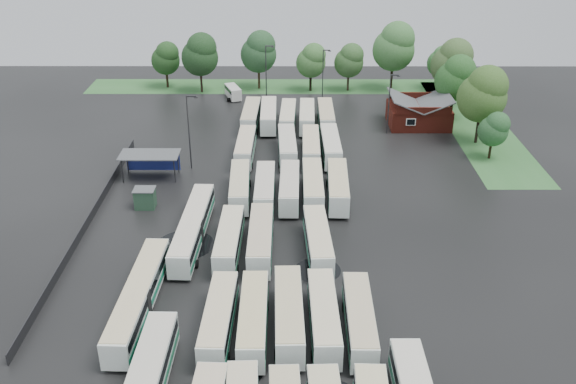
{
  "coord_description": "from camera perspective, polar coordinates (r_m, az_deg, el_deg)",
  "views": [
    {
      "loc": [
        2.16,
        -59.97,
        38.23
      ],
      "look_at": [
        2.0,
        12.0,
        2.5
      ],
      "focal_mm": 40.0,
      "sensor_mm": 36.0,
      "label": 1
    }
  ],
  "objects": [
    {
      "name": "bus_r1c3",
      "position": [
        60.08,
        3.19,
        -10.97
      ],
      "size": [
        2.75,
        11.85,
        3.28
      ],
      "rotation": [
        0.0,
        0.0,
        0.02
      ],
      "color": "silver",
      "rests_on": "ground"
    },
    {
      "name": "tree_north_6",
      "position": [
        130.81,
        13.5,
        11.25
      ],
      "size": [
        5.28,
        5.28,
        8.74
      ],
      "color": "black",
      "rests_on": "ground"
    },
    {
      "name": "tree_east_1",
      "position": [
        103.71,
        17.01,
        8.36
      ],
      "size": [
        7.61,
        7.61,
        12.6
      ],
      "color": "black",
      "rests_on": "ground"
    },
    {
      "name": "tree_east_3",
      "position": [
        120.84,
        14.46,
        11.1
      ],
      "size": [
        7.51,
        7.51,
        12.43
      ],
      "color": "#2E2112",
      "rests_on": "ground"
    },
    {
      "name": "tree_north_3",
      "position": [
        126.05,
        2.13,
        11.62
      ],
      "size": [
        5.74,
        5.74,
        9.51
      ],
      "color": "black",
      "rests_on": "ground"
    },
    {
      "name": "bus_r1c1",
      "position": [
        59.77,
        -3.1,
        -11.19
      ],
      "size": [
        2.6,
        11.81,
        3.28
      ],
      "rotation": [
        0.0,
        0.0,
        0.01
      ],
      "color": "silver",
      "rests_on": "ground"
    },
    {
      "name": "bus_r3c4",
      "position": [
        83.52,
        4.45,
        0.5
      ],
      "size": [
        3.02,
        12.22,
        3.38
      ],
      "rotation": [
        0.0,
        0.0,
        -0.04
      ],
      "color": "silver",
      "rests_on": "ground"
    },
    {
      "name": "tree_north_0",
      "position": [
        130.48,
        -10.78,
        11.63
      ],
      "size": [
        5.61,
        5.6,
        9.27
      ],
      "color": "black",
      "rests_on": "ground"
    },
    {
      "name": "bus_r1c0",
      "position": [
        60.1,
        -6.17,
        -11.12
      ],
      "size": [
        2.78,
        11.67,
        3.23
      ],
      "rotation": [
        0.0,
        0.0,
        -0.03
      ],
      "color": "silver",
      "rests_on": "ground"
    },
    {
      "name": "wash_shed",
      "position": [
        91.32,
        -12.14,
        3.08
      ],
      "size": [
        8.2,
        4.2,
        3.58
      ],
      "color": "#2D2D30",
      "rests_on": "ground"
    },
    {
      "name": "tree_east_2",
      "position": [
        114.14,
        14.74,
        9.81
      ],
      "size": [
        6.82,
        6.82,
        11.3
      ],
      "color": "black",
      "rests_on": "ground"
    },
    {
      "name": "bus_r4c3",
      "position": [
        95.65,
        2.04,
        4.01
      ],
      "size": [
        2.7,
        11.9,
        3.3
      ],
      "rotation": [
        0.0,
        0.0,
        -0.01
      ],
      "color": "silver",
      "rests_on": "ground"
    },
    {
      "name": "bus_r3c2",
      "position": [
        83.14,
        0.13,
        0.42
      ],
      "size": [
        2.72,
        11.79,
        3.27
      ],
      "rotation": [
        0.0,
        0.0,
        -0.02
      ],
      "color": "silver",
      "rests_on": "ground"
    },
    {
      "name": "bus_r5c3",
      "position": [
        108.26,
        1.7,
        6.72
      ],
      "size": [
        2.8,
        11.72,
        3.24
      ],
      "rotation": [
        0.0,
        0.0,
        -0.03
      ],
      "color": "silver",
      "rests_on": "ground"
    },
    {
      "name": "bus_r4c0",
      "position": [
        95.87,
        -3.8,
        4.0
      ],
      "size": [
        2.68,
        11.69,
        3.24
      ],
      "rotation": [
        0.0,
        0.0,
        -0.02
      ],
      "color": "silver",
      "rests_on": "ground"
    },
    {
      "name": "tree_north_1",
      "position": [
        125.91,
        -7.79,
        12.05
      ],
      "size": [
        7.07,
        7.07,
        11.7
      ],
      "color": "black",
      "rests_on": "ground"
    },
    {
      "name": "bus_r2c0",
      "position": [
        71.7,
        -5.26,
        -4.27
      ],
      "size": [
        2.69,
        11.74,
        3.26
      ],
      "rotation": [
        0.0,
        0.0,
        -0.02
      ],
      "color": "silver",
      "rests_on": "ground"
    },
    {
      "name": "brick_building",
      "position": [
        111.15,
        11.53,
        6.76
      ],
      "size": [
        10.07,
        8.6,
        5.39
      ],
      "color": "maroon",
      "rests_on": "ground"
    },
    {
      "name": "puddle_3",
      "position": [
        69.56,
        2.65,
        -6.96
      ],
      "size": [
        5.03,
        5.03,
        0.01
      ],
      "primitive_type": "cylinder",
      "color": "black",
      "rests_on": "ground"
    },
    {
      "name": "lamp_post_back_w",
      "position": [
        118.75,
        -1.9,
        10.77
      ],
      "size": [
        1.66,
        0.32,
        10.79
      ],
      "color": "#2D2D30",
      "rests_on": "ground"
    },
    {
      "name": "tree_north_2",
      "position": [
        127.26,
        -2.57,
        12.39
      ],
      "size": [
        7.0,
        7.0,
        11.59
      ],
      "color": "#382619",
      "rests_on": "ground"
    },
    {
      "name": "artic_bus_west_c",
      "position": [
        64.01,
        -13.13,
        -9.08
      ],
      "size": [
        3.06,
        17.64,
        3.26
      ],
      "rotation": [
        0.0,
        0.0,
        -0.03
      ],
      "color": "silver",
      "rests_on": "ground"
    },
    {
      "name": "bus_r2c3",
      "position": [
        71.3,
        2.67,
        -4.34
      ],
      "size": [
        3.1,
        12.0,
        3.31
      ],
      "rotation": [
        0.0,
        0.0,
        0.05
      ],
      "color": "silver",
      "rests_on": "ground"
    },
    {
      "name": "bus_r1c4",
      "position": [
        60.0,
        6.37,
        -11.2
      ],
      "size": [
        2.64,
        11.64,
        3.23
      ],
      "rotation": [
        0.0,
        0.0,
        -0.02
      ],
      "color": "silver",
      "rests_on": "ground"
    },
    {
      "name": "grass_strip_east",
      "position": [
        114.17,
        16.4,
        5.75
      ],
      "size": [
        10.0,
        50.0,
        0.01
      ],
      "primitive_type": "cube",
      "color": "#336C31",
      "rests_on": "ground"
    },
    {
      "name": "puddle_2",
      "position": [
        74.92,
        -9.17,
        -4.65
      ],
      "size": [
        6.83,
        6.83,
        0.01
      ],
      "primitive_type": "cylinder",
      "color": "black",
      "rests_on": "ground"
    },
    {
      "name": "bus_r5c4",
      "position": [
        108.63,
        3.39,
        6.76
      ],
      "size": [
        2.54,
        11.71,
        3.26
      ],
      "rotation": [
        0.0,
        0.0,
        -0.0
      ],
      "color": "silver",
      "rests_on": "ground"
    },
    {
      "name": "minibus",
      "position": [
        123.27,
        -4.91,
        8.87
      ],
      "size": [
        3.64,
        5.68,
        2.33
      ],
      "rotation": [
        0.0,
        0.0,
        0.34
      ],
      "color": "silver",
      "rests_on": "ground"
    },
    {
      "name": "bus_r5c0",
      "position": [
        108.66,
        -3.32,
        6.79
      ],
      "size": [
        2.86,
        12.04,
        3.33
      ],
      "rotation": [
        0.0,
        0.0,
        -0.03
      ],
      "color": "silver",
      "rests_on": "ground"
    },
    {
      "name": "lamp_post_nw",
      "position": [
        91.64,
        -8.74,
        5.74
      ],
      "size": [
        1.69,
        0.33,
        10.96
      ],
      "color": "#2D2D30",
      "rests_on": "ground"
    },
    {
      "name": "bus_r5c1",
      "position": [
        108.55,
        -1.74,
        6.82
      ],
      "size": [
        2.75,
        12.2,
        3.39
      ],
      "rotation": [
        0.0,
        0.0,
        0.01
      ],
      "color": "silver",
      "rests_on": "ground"
    },
    {
      "name": "grass_strip_north",
      "position": [
        130.49,
        0.05,
        9.37
      ],
      "size": [
        80.0,
        10.0,
        0.01
      ],
      "primitive_type": "cube",
      "color": "#336C31",
      "rests_on": "ground"
    },
    {
      "name": "bus_r2c1",
      "position": [
        71.46,
        -2.46,
        -4.22
      ],
      "size": [
        2.62,
        12.16,
        3.38
      ],
      "rotation": [
        0.0,
        0.0,
        0.0
      ],
      "color": "silver",
      "rests_on": "ground"
    },
    {
      "name": "lamp_post_back_e",
      "position": [
        120.72,
        3.18,
        10.66
      ],
      "size": [
        1.48,
        0.29,
        9.58
      ],
      "color": "#2D2D30",
      "rests_on": "ground"
    },
    {
      "name": "puddle_0",
      "position": [
        57.06,
        -4.28,
        -15.75
      ],
      "size": [
        3.95,
        3.95,
        0.01
      ],
      "primitive_type": "cylinder",
      "color": "black",
      "rests_on": "ground"
    },
    {
      "name": "bus_r3c0",
      "position": [
        83.65,
        -4.31,
        0.49
      ],
      "size": [
        2.98,
        11.74,
        3.24
      ],
      "rotation": [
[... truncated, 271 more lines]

